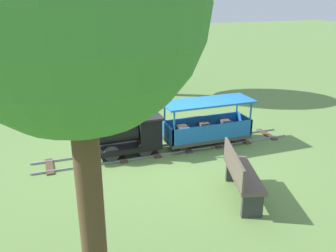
{
  "coord_description": "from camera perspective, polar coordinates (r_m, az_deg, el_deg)",
  "views": [
    {
      "loc": [
        -6.8,
        2.5,
        3.23
      ],
      "look_at": [
        0.0,
        0.03,
        0.55
      ],
      "focal_mm": 38.92,
      "sensor_mm": 36.0,
      "label": 1
    }
  ],
  "objects": [
    {
      "name": "oak_tree_near",
      "position": [
        3.1,
        -14.55,
        17.74
      ],
      "size": [
        2.18,
        2.18,
        4.25
      ],
      "color": "#4C3823",
      "rests_on": "ground_plane"
    },
    {
      "name": "locomotive",
      "position": [
        7.51,
        -6.04,
        -1.22
      ],
      "size": [
        0.66,
        1.45,
        1.05
      ],
      "color": "black",
      "rests_on": "ground_plane"
    },
    {
      "name": "park_bench",
      "position": [
        6.12,
        11.31,
        -7.52
      ],
      "size": [
        1.36,
        0.76,
        0.82
      ],
      "color": "brown",
      "rests_on": "ground_plane"
    },
    {
      "name": "passenger_car",
      "position": [
        8.1,
        6.16,
        -0.05
      ],
      "size": [
        0.76,
        2.0,
        0.97
      ],
      "color": "#3F3F3F",
      "rests_on": "ground_plane"
    },
    {
      "name": "conductor_person",
      "position": [
        8.33,
        -4.61,
        4.4
      ],
      "size": [
        0.3,
        0.3,
        1.62
      ],
      "color": "#282D47",
      "rests_on": "ground_plane"
    },
    {
      "name": "ground_plane",
      "position": [
        7.93,
        0.19,
        -3.7
      ],
      "size": [
        60.0,
        60.0,
        0.0
      ],
      "primitive_type": "plane",
      "color": "#608442"
    },
    {
      "name": "track",
      "position": [
        7.93,
        0.17,
        -3.6
      ],
      "size": [
        0.7,
        5.7,
        0.04
      ],
      "color": "gray",
      "rests_on": "ground_plane"
    },
    {
      "name": "oak_tree_far",
      "position": [
        11.75,
        -0.15,
        17.74
      ],
      "size": [
        2.46,
        2.46,
        3.94
      ],
      "color": "brown",
      "rests_on": "ground_plane"
    }
  ]
}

